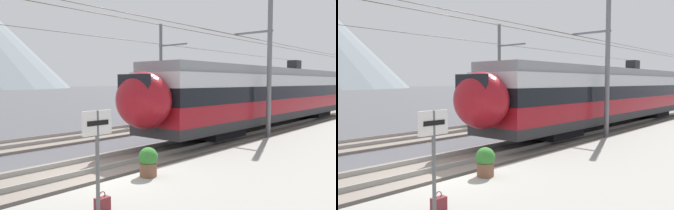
{
  "view_description": "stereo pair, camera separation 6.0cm",
  "coord_description": "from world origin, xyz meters",
  "views": [
    {
      "loc": [
        -6.37,
        -8.21,
        2.99
      ],
      "look_at": [
        6.55,
        3.16,
        1.84
      ],
      "focal_mm": 36.73,
      "sensor_mm": 36.0,
      "label": 1
    },
    {
      "loc": [
        -6.33,
        -8.26,
        2.99
      ],
      "look_at": [
        6.55,
        3.16,
        1.84
      ],
      "focal_mm": 36.73,
      "sensor_mm": 36.0,
      "label": 2
    }
  ],
  "objects": [
    {
      "name": "handbag_near_sign",
      "position": [
        -1.98,
        -2.5,
        0.43
      ],
      "size": [
        0.32,
        0.18,
        0.42
      ],
      "color": "maroon",
      "rests_on": "platform_slab"
    },
    {
      "name": "track_near",
      "position": [
        0.0,
        1.38,
        0.07
      ],
      "size": [
        120.0,
        3.0,
        0.28
      ],
      "color": "slate",
      "rests_on": "ground"
    },
    {
      "name": "train_near_platform",
      "position": [
        14.32,
        1.38,
        2.22
      ],
      "size": [
        24.07,
        2.84,
        4.27
      ],
      "color": "#2D2D30",
      "rests_on": "track_near"
    },
    {
      "name": "catenary_mast_far_side",
      "position": [
        13.19,
        9.56,
        3.92
      ],
      "size": [
        44.19,
        2.69,
        7.42
      ],
      "color": "slate",
      "rests_on": "ground"
    },
    {
      "name": "platform_sign",
      "position": [
        -2.14,
        -2.58,
        1.85
      ],
      "size": [
        0.7,
        0.08,
        2.13
      ],
      "color": "#59595B",
      "rests_on": "platform_slab"
    },
    {
      "name": "track_far",
      "position": [
        0.0,
        7.36,
        0.07
      ],
      "size": [
        120.0,
        3.0,
        0.28
      ],
      "color": "slate",
      "rests_on": "ground"
    },
    {
      "name": "ground_plane",
      "position": [
        0.0,
        0.0,
        0.0
      ],
      "size": [
        400.0,
        400.0,
        0.0
      ],
      "primitive_type": "plane",
      "color": "#4C4C51"
    },
    {
      "name": "potted_plant_platform_edge",
      "position": [
        0.54,
        -1.37,
        0.74
      ],
      "size": [
        0.57,
        0.57,
        0.84
      ],
      "color": "brown",
      "rests_on": "platform_slab"
    },
    {
      "name": "catenary_mast_mid",
      "position": [
        10.16,
        -0.37,
        3.96
      ],
      "size": [
        44.19,
        2.2,
        7.6
      ],
      "color": "slate",
      "rests_on": "ground"
    },
    {
      "name": "train_far_track",
      "position": [
        29.35,
        7.36,
        2.23
      ],
      "size": [
        27.24,
        3.04,
        4.27
      ],
      "color": "#2D2D30",
      "rests_on": "track_far"
    }
  ]
}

